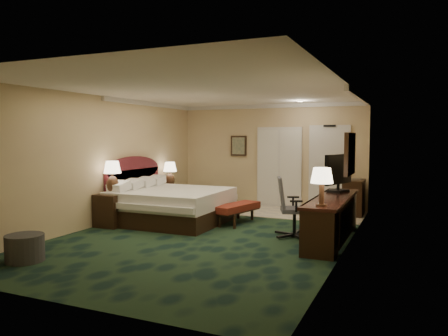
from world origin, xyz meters
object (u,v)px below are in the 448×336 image
at_px(nightstand_near, 112,210).
at_px(lamp_near, 112,177).
at_px(bed, 172,206).
at_px(desk, 332,219).
at_px(ottoman, 25,248).
at_px(desk_chair, 295,207).
at_px(lamp_far, 170,175).
at_px(nightstand_far, 171,197).
at_px(tv, 338,173).
at_px(bed_bench, 237,214).
at_px(minibar, 354,198).

height_order(nightstand_near, lamp_near, lamp_near).
bearing_deg(bed, nightstand_near, -137.09).
xyz_separation_m(nightstand_near, desk, (4.40, 0.53, 0.05)).
relative_size(ottoman, desk_chair, 0.50).
bearing_deg(lamp_far, bed, -58.06).
distance_m(lamp_far, desk_chair, 4.21).
bearing_deg(nightstand_far, desk_chair, -27.06).
distance_m(bed, lamp_far, 1.89).
height_order(ottoman, tv, tv).
xyz_separation_m(lamp_far, desk, (4.44, -1.87, -0.48)).
distance_m(lamp_near, tv, 4.57).
bearing_deg(nightstand_far, lamp_far, -76.08).
xyz_separation_m(bed_bench, desk, (2.13, -0.75, 0.18)).
relative_size(lamp_near, tv, 0.72).
bearing_deg(nightstand_far, desk, -23.36).
xyz_separation_m(nightstand_far, ottoman, (0.49, -5.07, -0.08)).
relative_size(ottoman, tv, 0.59).
xyz_separation_m(tv, desk_chair, (-0.66, -0.74, -0.59)).
bearing_deg(tv, minibar, 107.78).
bearing_deg(ottoman, bed, 82.04).
distance_m(bed_bench, minibar, 2.96).
xyz_separation_m(lamp_far, tv, (4.42, -1.13, 0.27)).
xyz_separation_m(bed, bed_bench, (1.34, 0.42, -0.14)).
distance_m(nightstand_near, desk, 4.43).
relative_size(bed, lamp_near, 3.29).
distance_m(bed, desk_chair, 2.82).
bearing_deg(lamp_near, desk, 6.28).
bearing_deg(lamp_near, tv, 15.55).
height_order(lamp_near, lamp_far, lamp_near).
height_order(bed, lamp_near, lamp_near).
xyz_separation_m(nightstand_near, desk_chair, (3.72, 0.53, 0.22)).
bearing_deg(lamp_far, nightstand_far, 103.92).
relative_size(lamp_far, bed_bench, 0.52).
distance_m(nightstand_far, lamp_near, 2.52).
height_order(bed, minibar, minibar).
xyz_separation_m(ottoman, tv, (3.94, 3.89, 0.95)).
xyz_separation_m(lamp_far, ottoman, (0.48, -5.02, -0.68)).
bearing_deg(tv, nightstand_near, -144.49).
height_order(lamp_near, desk, lamp_near).
distance_m(lamp_far, ottoman, 5.09).
relative_size(nightstand_near, lamp_near, 0.99).
xyz_separation_m(nightstand_far, lamp_far, (0.01, -0.05, 0.60)).
bearing_deg(desk, desk_chair, -179.51).
bearing_deg(minibar, desk_chair, -104.59).
bearing_deg(ottoman, tv, 44.58).
distance_m(nightstand_far, tv, 4.67).
xyz_separation_m(nightstand_far, bed_bench, (2.32, -1.17, -0.07)).
bearing_deg(minibar, ottoman, -124.14).
xyz_separation_m(bed_bench, desk_chair, (1.46, -0.76, 0.35)).
relative_size(bed, desk, 0.82).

